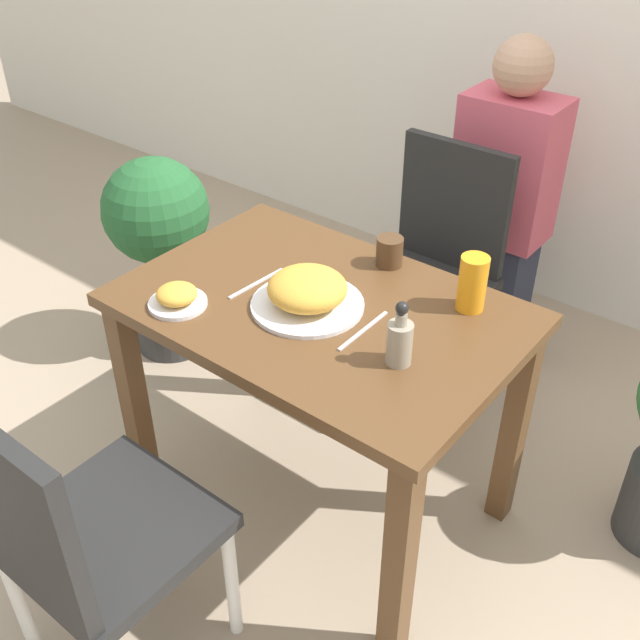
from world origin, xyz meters
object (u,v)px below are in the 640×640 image
(chair_far, at_px, (433,261))
(juice_glass, at_px, (472,283))
(potted_plant_left, at_px, (160,241))
(person_figure, at_px, (502,202))
(food_plate, at_px, (307,292))
(side_plate, at_px, (177,297))
(drink_cup, at_px, (390,251))
(chair_near, at_px, (78,533))
(sauce_bottle, at_px, (400,340))

(chair_far, xyz_separation_m, juice_glass, (0.38, -0.49, 0.30))
(potted_plant_left, distance_m, person_figure, 1.26)
(food_plate, xyz_separation_m, side_plate, (-0.26, -0.20, -0.02))
(chair_far, distance_m, side_plate, 1.00)
(chair_far, distance_m, potted_plant_left, 0.99)
(chair_far, xyz_separation_m, food_plate, (0.06, -0.74, 0.27))
(drink_cup, xyz_separation_m, potted_plant_left, (-0.99, -0.00, -0.30))
(juice_glass, xyz_separation_m, person_figure, (-0.34, 0.89, -0.22))
(chair_near, height_order, food_plate, chair_near)
(chair_near, bearing_deg, potted_plant_left, -48.94)
(juice_glass, xyz_separation_m, potted_plant_left, (-1.27, 0.05, -0.33))
(food_plate, distance_m, side_plate, 0.33)
(food_plate, xyz_separation_m, potted_plant_left, (-0.94, 0.30, -0.30))
(food_plate, bearing_deg, sauce_bottle, -8.97)
(juice_glass, bearing_deg, chair_far, 127.96)
(drink_cup, distance_m, person_figure, 0.86)
(drink_cup, bearing_deg, side_plate, -121.41)
(chair_far, relative_size, sauce_bottle, 5.35)
(chair_near, xyz_separation_m, chair_far, (-0.00, 1.46, 0.00))
(chair_far, height_order, side_plate, chair_far)
(juice_glass, distance_m, potted_plant_left, 1.31)
(potted_plant_left, xyz_separation_m, person_figure, (0.93, 0.84, 0.12))
(drink_cup, distance_m, potted_plant_left, 1.03)
(drink_cup, bearing_deg, juice_glass, -10.64)
(side_plate, distance_m, potted_plant_left, 0.89)
(side_plate, bearing_deg, food_plate, 37.24)
(sauce_bottle, bearing_deg, chair_near, -118.31)
(chair_near, xyz_separation_m, food_plate, (0.05, 0.72, 0.27))
(drink_cup, bearing_deg, potted_plant_left, -179.77)
(chair_near, relative_size, person_figure, 0.75)
(juice_glass, bearing_deg, food_plate, -142.38)
(chair_far, relative_size, potted_plant_left, 1.14)
(chair_near, bearing_deg, drink_cup, -95.47)
(sauce_bottle, bearing_deg, food_plate, 171.03)
(juice_glass, bearing_deg, side_plate, -142.55)
(food_plate, distance_m, potted_plant_left, 1.04)
(juice_glass, distance_m, person_figure, 0.97)
(drink_cup, distance_m, sauce_bottle, 0.44)
(food_plate, bearing_deg, person_figure, 90.44)
(side_plate, xyz_separation_m, potted_plant_left, (-0.68, 0.50, -0.28))
(chair_near, relative_size, food_plate, 3.04)
(food_plate, bearing_deg, chair_near, -94.26)
(chair_far, relative_size, drink_cup, 10.68)
(chair_far, relative_size, person_figure, 0.75)
(food_plate, relative_size, sauce_bottle, 1.76)
(chair_near, bearing_deg, food_plate, -94.26)
(juice_glass, height_order, person_figure, person_figure)
(sauce_bottle, relative_size, person_figure, 0.14)
(potted_plant_left, bearing_deg, drink_cup, 0.23)
(drink_cup, height_order, potted_plant_left, drink_cup)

